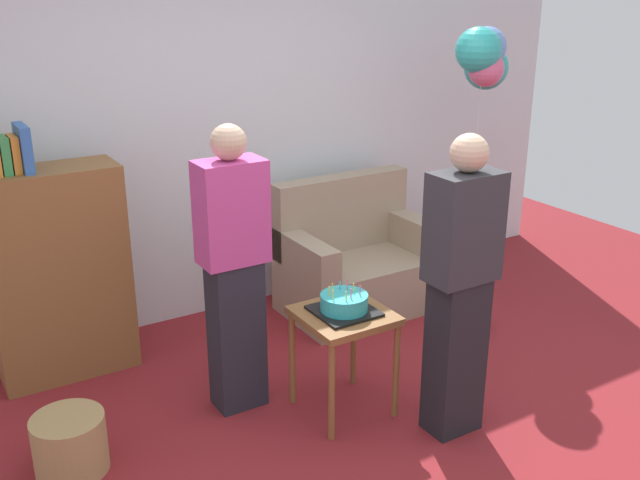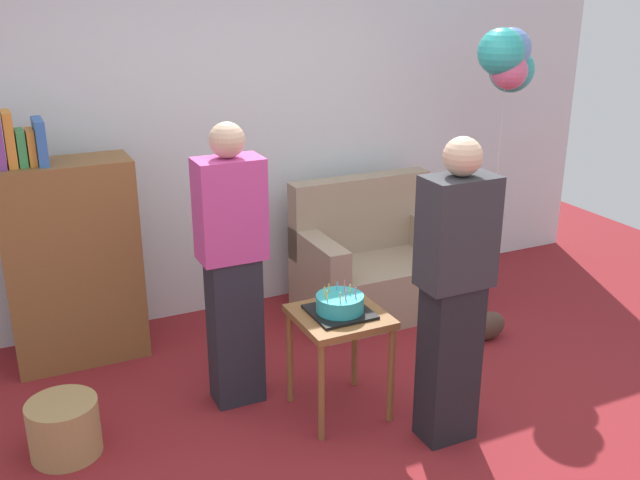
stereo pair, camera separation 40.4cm
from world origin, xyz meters
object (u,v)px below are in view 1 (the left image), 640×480
at_px(birthday_cake, 344,304).
at_px(balloon_bunch, 484,58).
at_px(couch, 356,264).
at_px(handbag, 473,318).
at_px(person_blowing_candles, 234,270).
at_px(wicker_basket, 70,444).
at_px(bookshelf, 57,270).
at_px(side_table, 344,328).
at_px(person_holding_cake, 460,288).

relative_size(birthday_cake, balloon_bunch, 0.16).
height_order(couch, handbag, couch).
height_order(person_blowing_candles, wicker_basket, person_blowing_candles).
xyz_separation_m(couch, handbag, (0.46, -0.78, -0.24)).
relative_size(bookshelf, handbag, 5.78).
xyz_separation_m(side_table, person_holding_cake, (0.40, -0.46, 0.32)).
height_order(side_table, person_blowing_candles, person_blowing_candles).
bearing_deg(handbag, wicker_basket, -178.10).
height_order(wicker_basket, handbag, wicker_basket).
relative_size(side_table, person_blowing_candles, 0.37).
height_order(couch, person_blowing_candles, person_blowing_candles).
height_order(person_blowing_candles, balloon_bunch, balloon_bunch).
height_order(birthday_cake, wicker_basket, birthday_cake).
xyz_separation_m(couch, wicker_basket, (-2.30, -0.87, -0.19)).
distance_m(handbag, balloon_bunch, 1.80).
bearing_deg(couch, bookshelf, 175.76).
bearing_deg(wicker_basket, bookshelf, 77.32).
bearing_deg(person_blowing_candles, balloon_bunch, 30.66).
bearing_deg(wicker_basket, balloon_bunch, 9.89).
distance_m(side_table, wicker_basket, 1.52).
xyz_separation_m(bookshelf, wicker_basket, (-0.23, -1.02, -0.53)).
xyz_separation_m(birthday_cake, person_holding_cake, (0.40, -0.46, 0.17)).
xyz_separation_m(wicker_basket, balloon_bunch, (3.11, 0.54, 1.66)).
height_order(person_blowing_candles, person_holding_cake, same).
relative_size(birthday_cake, person_blowing_candles, 0.20).
bearing_deg(side_table, handbag, 14.66).
distance_m(person_blowing_candles, handbag, 1.92).
bearing_deg(bookshelf, couch, -4.24).
height_order(person_holding_cake, wicker_basket, person_holding_cake).
relative_size(birthday_cake, wicker_basket, 0.89).
bearing_deg(person_holding_cake, bookshelf, -31.55).
height_order(couch, wicker_basket, couch).
bearing_deg(bookshelf, birthday_cake, -45.99).
relative_size(person_blowing_candles, handbag, 5.82).
xyz_separation_m(side_table, balloon_bunch, (1.65, 0.79, 1.29)).
height_order(bookshelf, balloon_bunch, balloon_bunch).
xyz_separation_m(side_table, person_blowing_candles, (-0.48, 0.37, 0.32)).
xyz_separation_m(bookshelf, person_blowing_candles, (0.75, -0.90, 0.16)).
bearing_deg(bookshelf, balloon_bunch, -9.43).
bearing_deg(handbag, birthday_cake, -165.34).
distance_m(bookshelf, person_blowing_candles, 1.18).
xyz_separation_m(person_blowing_candles, person_holding_cake, (0.88, -0.83, 0.00)).
height_order(birthday_cake, balloon_bunch, balloon_bunch).
xyz_separation_m(person_holding_cake, balloon_bunch, (1.25, 1.25, 0.97)).
bearing_deg(handbag, side_table, -165.34).
height_order(birthday_cake, handbag, birthday_cake).
bearing_deg(side_table, person_blowing_candles, 142.42).
height_order(couch, birthday_cake, couch).
bearing_deg(balloon_bunch, side_table, -154.47).
bearing_deg(handbag, person_holding_cake, -138.19).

